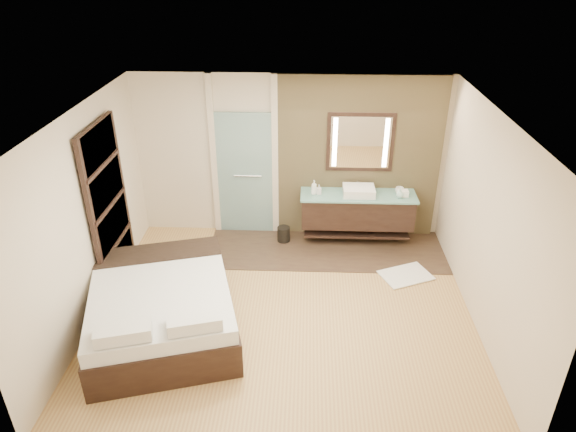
{
  "coord_description": "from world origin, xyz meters",
  "views": [
    {
      "loc": [
        0.27,
        -5.55,
        4.39
      ],
      "look_at": [
        0.02,
        0.6,
        1.14
      ],
      "focal_mm": 32.0,
      "sensor_mm": 36.0,
      "label": 1
    }
  ],
  "objects_px": {
    "vanity": "(357,210)",
    "waste_bin": "(284,234)",
    "mirror_unit": "(360,142)",
    "bed": "(162,308)"
  },
  "relations": [
    {
      "from": "mirror_unit",
      "to": "bed",
      "type": "bearing_deg",
      "value": -135.3
    },
    {
      "from": "mirror_unit",
      "to": "waste_bin",
      "type": "height_order",
      "value": "mirror_unit"
    },
    {
      "from": "mirror_unit",
      "to": "waste_bin",
      "type": "bearing_deg",
      "value": -165.67
    },
    {
      "from": "vanity",
      "to": "bed",
      "type": "relative_size",
      "value": 0.73
    },
    {
      "from": "vanity",
      "to": "mirror_unit",
      "type": "distance_m",
      "value": 1.1
    },
    {
      "from": "waste_bin",
      "to": "bed",
      "type": "bearing_deg",
      "value": -121.88
    },
    {
      "from": "vanity",
      "to": "mirror_unit",
      "type": "height_order",
      "value": "mirror_unit"
    },
    {
      "from": "vanity",
      "to": "waste_bin",
      "type": "bearing_deg",
      "value": -176.76
    },
    {
      "from": "vanity",
      "to": "mirror_unit",
      "type": "bearing_deg",
      "value": 90.0
    },
    {
      "from": "bed",
      "to": "waste_bin",
      "type": "bearing_deg",
      "value": 42.49
    }
  ]
}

